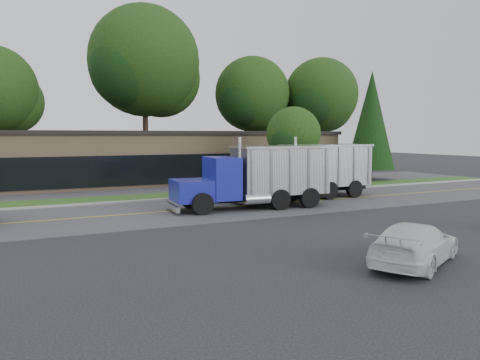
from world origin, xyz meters
name	(u,v)px	position (x,y,z in m)	size (l,w,h in m)	color
ground	(283,245)	(0.00, 0.00, 0.00)	(140.00, 140.00, 0.00)	#39393E
road	(195,210)	(0.00, 9.00, 0.00)	(60.00, 8.00, 0.02)	#57575D
center_line	(195,210)	(0.00, 9.00, 0.00)	(60.00, 0.12, 0.01)	gold
curb	(171,200)	(0.00, 13.20, 0.00)	(60.00, 0.30, 0.12)	#9E9E99
grass_verge	(162,196)	(0.00, 15.00, 0.00)	(60.00, 3.40, 0.03)	#365B1F
far_parking	(143,189)	(0.00, 20.00, 0.00)	(60.00, 7.00, 0.02)	#57575D
strip_mall	(147,158)	(2.00, 26.00, 2.00)	(32.00, 12.00, 4.00)	tan
tree_far_c	(146,67)	(4.18, 34.14, 10.99)	(12.07, 11.36, 17.21)	#382619
tree_far_d	(253,98)	(16.14, 33.11, 8.14)	(8.94, 8.42, 12.76)	#382619
tree_far_e	(322,98)	(24.14, 31.11, 8.22)	(9.03, 8.50, 12.88)	#382619
evergreen_right	(371,120)	(20.00, 18.00, 5.27)	(4.22, 4.22, 9.60)	#382619
tree_verge	(294,137)	(10.06, 15.05, 3.85)	(4.24, 3.99, 6.05)	#382619
dump_truck_blue	(260,175)	(3.46, 8.11, 1.81)	(8.79, 3.25, 3.36)	black
dump_truck_maroon	(309,170)	(8.06, 10.12, 1.81)	(9.61, 2.90, 3.36)	black
rally_car	(415,244)	(2.33, -3.89, 0.64)	(1.81, 4.44, 1.29)	silver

